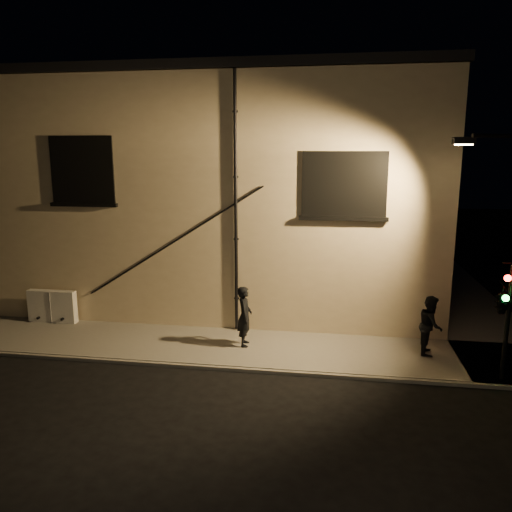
% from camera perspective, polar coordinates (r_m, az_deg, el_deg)
% --- Properties ---
extents(ground, '(90.00, 90.00, 0.00)m').
position_cam_1_polar(ground, '(14.09, 2.84, -13.23)').
color(ground, black).
extents(sidewalk, '(21.00, 16.00, 0.12)m').
position_cam_1_polar(sidewalk, '(18.09, 8.22, -7.41)').
color(sidewalk, slate).
rests_on(sidewalk, ground).
extents(building, '(16.20, 12.23, 8.80)m').
position_cam_1_polar(building, '(22.20, -2.34, 7.68)').
color(building, beige).
rests_on(building, ground).
extents(utility_cabinet, '(1.72, 0.29, 1.13)m').
position_cam_1_polar(utility_cabinet, '(18.92, -22.24, -5.34)').
color(utility_cabinet, white).
rests_on(utility_cabinet, sidewalk).
extents(pedestrian_a, '(0.53, 0.73, 1.86)m').
position_cam_1_polar(pedestrian_a, '(15.34, -1.31, -6.89)').
color(pedestrian_a, black).
rests_on(pedestrian_a, sidewalk).
extents(pedestrian_b, '(0.79, 0.94, 1.75)m').
position_cam_1_polar(pedestrian_b, '(15.61, 19.33, -7.45)').
color(pedestrian_b, black).
rests_on(pedestrian_b, sidewalk).
extents(traffic_signal, '(1.24, 1.88, 3.20)m').
position_cam_1_polar(traffic_signal, '(14.10, 26.37, -4.64)').
color(traffic_signal, black).
rests_on(traffic_signal, sidewalk).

